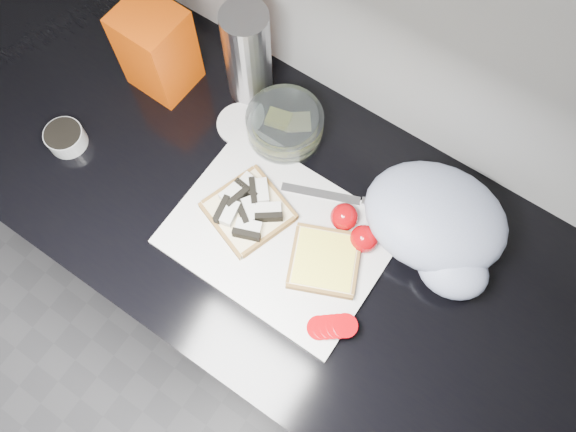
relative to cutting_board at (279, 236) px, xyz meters
The scene contains 14 objects.
base_cabinet 0.49m from the cutting_board, 160.68° to the left, with size 3.50×0.60×0.86m, color black.
countertop 0.13m from the cutting_board, 160.68° to the left, with size 3.50×0.64×0.04m, color black.
cutting_board is the anchor object (origin of this frame).
bread_left 0.08m from the cutting_board, behind, with size 0.18×0.18×0.04m.
bread_right 0.10m from the cutting_board, ahead, with size 0.17×0.17×0.02m.
tomato_slices 0.20m from the cutting_board, 27.33° to the right, with size 0.09×0.08×0.02m.
knife 0.16m from the cutting_board, 60.26° to the left, with size 0.22×0.10×0.01m.
seed_tub 0.48m from the cutting_board, behind, with size 0.08×0.08×0.04m.
tub_lid 0.26m from the cutting_board, 142.24° to the left, with size 0.10×0.10×0.01m, color silver.
glass_bowl 0.23m from the cutting_board, 121.57° to the left, with size 0.16×0.16×0.07m.
bread_bag 0.45m from the cutting_board, 158.12° to the left, with size 0.12×0.11×0.19m, color #E73B03.
steel_canister 0.36m from the cutting_board, 134.59° to the left, with size 0.09×0.09×0.22m, color #A3A3A7.
grocery_bag 0.30m from the cutting_board, 35.15° to the left, with size 0.30×0.26×0.12m.
whole_tomatoes 0.14m from the cutting_board, 38.17° to the left, with size 0.11×0.07×0.05m.
Camera 1 is at (0.33, 0.87, 1.92)m, focal length 35.00 mm.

